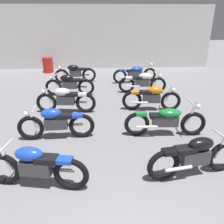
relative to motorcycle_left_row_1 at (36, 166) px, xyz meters
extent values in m
cube|color=#BCBAB7|center=(1.53, 10.64, 1.34)|extent=(12.89, 0.24, 3.60)
torus|color=black|center=(-0.63, 0.11, -0.12)|extent=(0.68, 0.23, 0.67)
torus|color=black|center=(0.65, -0.12, -0.12)|extent=(0.68, 0.23, 0.67)
cylinder|color=silver|center=(-0.55, 0.10, 0.14)|extent=(0.25, 0.11, 0.56)
cube|color=#38383D|center=(0.01, 0.00, -0.02)|extent=(0.61, 0.34, 0.28)
ellipsoid|color=blue|center=(-0.09, 0.01, 0.26)|extent=(0.56, 0.37, 0.26)
cube|color=black|center=(0.23, -0.04, 0.18)|extent=(0.44, 0.31, 0.10)
cube|color=blue|center=(0.55, -0.10, 0.18)|extent=(0.31, 0.25, 0.08)
cylinder|color=silver|center=(-0.49, 0.09, 0.40)|extent=(0.12, 0.48, 0.04)
cylinder|color=silver|center=(0.43, 0.05, -0.14)|extent=(0.55, 0.17, 0.07)
torus|color=black|center=(-0.58, 1.80, -0.12)|extent=(0.67, 0.14, 0.67)
torus|color=black|center=(0.72, 1.86, -0.12)|extent=(0.67, 0.14, 0.67)
cylinder|color=silver|center=(-0.50, 1.81, 0.14)|extent=(0.25, 0.08, 0.56)
cube|color=#38383D|center=(0.07, 1.83, -0.02)|extent=(0.58, 0.27, 0.28)
ellipsoid|color=blue|center=(-0.03, 1.83, 0.26)|extent=(0.53, 0.30, 0.26)
cube|color=black|center=(0.29, 1.84, 0.18)|extent=(0.41, 0.26, 0.10)
cube|color=blue|center=(0.62, 1.86, 0.18)|extent=(0.29, 0.21, 0.08)
cylinder|color=silver|center=(-0.44, 1.81, 0.40)|extent=(0.06, 0.48, 0.04)
sphere|color=white|center=(-0.64, 1.80, 0.28)|extent=(0.14, 0.14, 0.14)
cylinder|color=silver|center=(0.46, 1.98, -0.14)|extent=(0.55, 0.09, 0.07)
torus|color=black|center=(-0.56, 3.63, -0.12)|extent=(0.68, 0.15, 0.67)
torus|color=black|center=(0.74, 3.55, -0.12)|extent=(0.68, 0.15, 0.67)
cylinder|color=silver|center=(-0.48, 3.62, 0.14)|extent=(0.25, 0.09, 0.56)
cube|color=#38383D|center=(0.09, 3.59, -0.02)|extent=(0.59, 0.28, 0.28)
ellipsoid|color=white|center=(-0.01, 3.60, 0.26)|extent=(0.54, 0.31, 0.26)
cube|color=black|center=(0.31, 3.58, 0.18)|extent=(0.41, 0.26, 0.10)
cube|color=white|center=(0.64, 3.55, 0.18)|extent=(0.29, 0.22, 0.08)
cylinder|color=silver|center=(-0.42, 3.62, 0.40)|extent=(0.07, 0.48, 0.04)
sphere|color=white|center=(-0.62, 3.63, 0.28)|extent=(0.14, 0.14, 0.14)
cylinder|color=silver|center=(0.50, 3.69, -0.14)|extent=(0.55, 0.10, 0.07)
torus|color=black|center=(-0.64, 5.40, -0.12)|extent=(0.67, 0.14, 0.67)
torus|color=black|center=(0.66, 5.35, -0.12)|extent=(0.67, 0.14, 0.67)
cylinder|color=silver|center=(-0.56, 5.40, 0.14)|extent=(0.25, 0.08, 0.56)
cube|color=#38383D|center=(0.01, 5.38, -0.02)|extent=(0.58, 0.26, 0.28)
ellipsoid|color=black|center=(-0.09, 5.38, 0.26)|extent=(0.53, 0.30, 0.26)
cube|color=black|center=(0.23, 5.37, 0.18)|extent=(0.41, 0.26, 0.10)
cube|color=black|center=(0.56, 5.35, 0.18)|extent=(0.29, 0.21, 0.08)
cylinder|color=silver|center=(-0.50, 5.40, 0.40)|extent=(0.06, 0.48, 0.04)
sphere|color=white|center=(-0.70, 5.41, 0.28)|extent=(0.14, 0.14, 0.14)
cylinder|color=silver|center=(0.42, 5.49, -0.14)|extent=(0.55, 0.09, 0.07)
torus|color=black|center=(-0.58, 7.27, -0.12)|extent=(0.68, 0.18, 0.67)
torus|color=black|center=(0.71, 7.41, -0.12)|extent=(0.68, 0.18, 0.67)
cylinder|color=silver|center=(-0.50, 7.28, 0.14)|extent=(0.25, 0.09, 0.56)
cube|color=#38383D|center=(0.06, 7.34, -0.02)|extent=(0.59, 0.30, 0.28)
ellipsoid|color=black|center=(-0.04, 7.33, 0.26)|extent=(0.55, 0.33, 0.26)
cube|color=black|center=(0.28, 7.36, 0.18)|extent=(0.42, 0.28, 0.10)
cube|color=black|center=(0.61, 7.40, 0.18)|extent=(0.30, 0.23, 0.08)
cylinder|color=silver|center=(-0.44, 7.29, 0.40)|extent=(0.09, 0.48, 0.04)
sphere|color=white|center=(-0.64, 7.27, 0.28)|extent=(0.14, 0.14, 0.14)
cylinder|color=silver|center=(0.45, 7.51, -0.14)|extent=(0.55, 0.13, 0.07)
torus|color=black|center=(3.68, 0.27, -0.12)|extent=(0.68, 0.22, 0.67)
torus|color=black|center=(2.39, 0.04, -0.12)|extent=(0.68, 0.22, 0.67)
cylinder|color=silver|center=(3.60, 0.25, 0.14)|extent=(0.25, 0.11, 0.56)
cube|color=#38383D|center=(3.03, 0.16, -0.02)|extent=(0.60, 0.34, 0.28)
ellipsoid|color=black|center=(3.13, 0.17, 0.26)|extent=(0.56, 0.37, 0.26)
cube|color=black|center=(2.82, 0.12, 0.18)|extent=(0.44, 0.31, 0.10)
cube|color=black|center=(2.49, 0.06, 0.18)|extent=(0.31, 0.25, 0.08)
cylinder|color=silver|center=(3.54, 0.24, 0.40)|extent=(0.12, 0.48, 0.04)
cylinder|color=silver|center=(2.66, -0.04, -0.14)|extent=(0.55, 0.16, 0.07)
torus|color=black|center=(3.67, 1.80, -0.12)|extent=(0.67, 0.14, 0.67)
torus|color=black|center=(2.17, 1.87, -0.12)|extent=(0.67, 0.14, 0.67)
cylinder|color=silver|center=(3.59, 1.81, 0.19)|extent=(0.28, 0.08, 0.66)
cube|color=#38383D|center=(2.92, 1.84, -0.02)|extent=(0.67, 0.27, 0.28)
ellipsoid|color=#197F33|center=(3.02, 1.83, 0.20)|extent=(0.61, 0.35, 0.22)
cube|color=black|center=(2.70, 1.85, 0.12)|extent=(0.41, 0.26, 0.10)
cube|color=#197F33|center=(2.27, 1.87, 0.18)|extent=(0.29, 0.21, 0.08)
cylinder|color=silver|center=(3.53, 1.81, 0.50)|extent=(0.07, 0.68, 0.04)
sphere|color=white|center=(3.73, 1.80, 0.38)|extent=(0.14, 0.14, 0.14)
cylinder|color=silver|center=(2.41, 1.73, -0.14)|extent=(0.55, 0.10, 0.07)
torus|color=black|center=(3.59, 3.55, -0.12)|extent=(0.68, 0.18, 0.67)
torus|color=black|center=(2.29, 3.69, -0.12)|extent=(0.68, 0.18, 0.67)
cylinder|color=silver|center=(3.51, 3.55, 0.14)|extent=(0.25, 0.10, 0.56)
cube|color=#38383D|center=(2.94, 3.62, -0.02)|extent=(0.60, 0.30, 0.28)
ellipsoid|color=orange|center=(3.04, 3.61, 0.26)|extent=(0.55, 0.34, 0.26)
cube|color=black|center=(2.72, 3.64, 0.18)|extent=(0.42, 0.28, 0.10)
cube|color=orange|center=(2.39, 3.68, 0.18)|extent=(0.30, 0.23, 0.08)
cylinder|color=silver|center=(3.45, 3.56, 0.40)|extent=(0.09, 0.48, 0.04)
sphere|color=white|center=(3.65, 3.54, 0.28)|extent=(0.14, 0.14, 0.14)
cylinder|color=silver|center=(2.53, 3.53, -0.14)|extent=(0.55, 0.13, 0.07)
torus|color=black|center=(3.63, 5.48, -0.12)|extent=(0.68, 0.16, 0.67)
torus|color=black|center=(2.34, 5.58, -0.12)|extent=(0.68, 0.16, 0.67)
cylinder|color=silver|center=(3.55, 5.49, 0.14)|extent=(0.25, 0.09, 0.56)
cube|color=#38383D|center=(2.98, 5.53, -0.02)|extent=(0.59, 0.28, 0.28)
ellipsoid|color=white|center=(3.08, 5.52, 0.26)|extent=(0.54, 0.32, 0.26)
cube|color=black|center=(2.77, 5.55, 0.18)|extent=(0.42, 0.27, 0.10)
cube|color=white|center=(2.44, 5.57, 0.18)|extent=(0.29, 0.22, 0.08)
cylinder|color=silver|center=(3.49, 5.49, 0.40)|extent=(0.07, 0.48, 0.04)
sphere|color=white|center=(3.69, 5.48, 0.28)|extent=(0.14, 0.14, 0.14)
cylinder|color=silver|center=(2.58, 5.43, -0.14)|extent=(0.55, 0.11, 0.07)
torus|color=black|center=(3.66, 7.30, -0.12)|extent=(0.68, 0.23, 0.67)
torus|color=black|center=(2.19, 7.04, -0.12)|extent=(0.68, 0.23, 0.67)
cylinder|color=silver|center=(3.58, 7.29, 0.19)|extent=(0.28, 0.12, 0.66)
cube|color=#38383D|center=(2.92, 7.17, -0.02)|extent=(0.69, 0.35, 0.28)
ellipsoid|color=blue|center=(3.02, 7.19, 0.20)|extent=(0.65, 0.42, 0.22)
cube|color=black|center=(2.71, 7.13, 0.12)|extent=(0.44, 0.31, 0.10)
cube|color=blue|center=(2.28, 7.05, 0.18)|extent=(0.31, 0.25, 0.08)
cylinder|color=silver|center=(3.52, 7.28, 0.50)|extent=(0.16, 0.68, 0.04)
sphere|color=white|center=(3.72, 7.31, 0.38)|extent=(0.14, 0.14, 0.14)
cylinder|color=silver|center=(2.45, 6.95, -0.14)|extent=(0.55, 0.17, 0.07)
cylinder|color=red|center=(-1.68, 9.55, -0.03)|extent=(0.56, 0.56, 0.85)
torus|color=red|center=(-1.68, 9.55, 0.14)|extent=(0.59, 0.59, 0.03)
torus|color=red|center=(-1.68, 9.55, -0.20)|extent=(0.59, 0.59, 0.03)
camera|label=1|loc=(1.20, -3.50, 2.53)|focal=36.41mm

